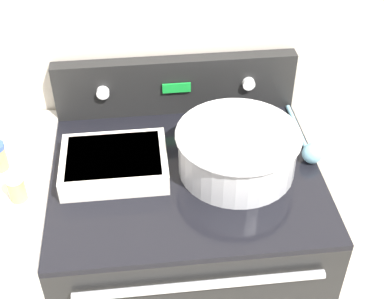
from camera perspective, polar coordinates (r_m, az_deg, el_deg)
The scene contains 7 objects.
kitchen_wall at distance 1.67m, azimuth -2.09°, elevation 14.73°, with size 8.00×0.05×2.50m.
stove_range at distance 1.88m, azimuth -0.56°, elevation -12.76°, with size 0.77×0.69×0.92m.
control_panel at distance 1.73m, azimuth -1.75°, elevation 6.89°, with size 0.77×0.07×0.19m.
mixing_bowl at distance 1.50m, azimuth 4.85°, elevation 0.09°, with size 0.35×0.35×0.13m.
casserole_dish at distance 1.53m, azimuth -8.28°, elevation -1.38°, with size 0.30×0.22×0.06m.
ladle at distance 1.61m, azimuth 12.43°, elevation 0.08°, with size 0.06×0.30×0.06m.
spice_jar_white_cap at distance 1.49m, azimuth -18.21°, elevation -3.90°, with size 0.05×0.05×0.08m.
Camera 1 is at (-0.11, -0.82, 1.94)m, focal length 50.00 mm.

